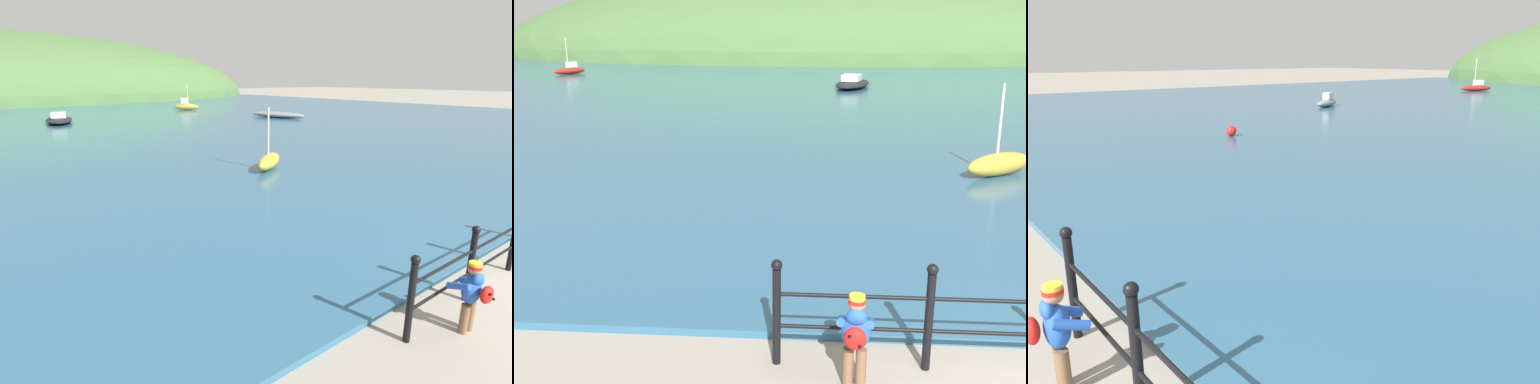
{
  "view_description": "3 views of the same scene",
  "coord_description": "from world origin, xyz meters",
  "views": [
    {
      "loc": [
        -7.22,
        -0.77,
        3.27
      ],
      "look_at": [
        -2.78,
        4.89,
        1.2
      ],
      "focal_mm": 28.0,
      "sensor_mm": 36.0,
      "label": 1
    },
    {
      "loc": [
        -2.62,
        -4.28,
        3.55
      ],
      "look_at": [
        -3.33,
        5.1,
        0.93
      ],
      "focal_mm": 42.0,
      "sensor_mm": 36.0,
      "label": 2
    },
    {
      "loc": [
        1.97,
        0.24,
        2.82
      ],
      "look_at": [
        -2.56,
        3.93,
        1.24
      ],
      "focal_mm": 35.0,
      "sensor_mm": 36.0,
      "label": 3
    }
  ],
  "objects": [
    {
      "name": "water",
      "position": [
        0.0,
        32.0,
        0.05
      ],
      "size": [
        80.0,
        60.0,
        0.1
      ],
      "primitive_type": "cube",
      "color": "#2D5B7A",
      "rests_on": "ground"
    },
    {
      "name": "far_hillside",
      "position": [
        0.0,
        70.94,
        0.0
      ],
      "size": [
        82.95,
        45.62,
        19.64
      ],
      "color": "#476B38",
      "rests_on": "ground"
    },
    {
      "name": "iron_railing",
      "position": [
        -0.59,
        1.5,
        0.64
      ],
      "size": [
        4.92,
        0.12,
        1.21
      ],
      "color": "black",
      "rests_on": "ground"
    },
    {
      "name": "child_in_coat",
      "position": [
        -2.17,
        1.12,
        0.61
      ],
      "size": [
        0.4,
        0.55,
        1.0
      ],
      "color": "brown",
      "rests_on": "ground"
    },
    {
      "name": "boat_nearest_quay",
      "position": [
        -20.64,
        39.23,
        0.4
      ],
      "size": [
        1.97,
        2.71,
        2.64
      ],
      "color": "maroon",
      "rests_on": "water"
    },
    {
      "name": "boat_far_right",
      "position": [
        -0.48,
        30.86,
        0.35
      ],
      "size": [
        2.87,
        5.26,
        0.76
      ],
      "color": "black",
      "rests_on": "water"
    },
    {
      "name": "boat_blue_hull",
      "position": [
        1.78,
        9.97,
        0.39
      ],
      "size": [
        2.01,
        1.6,
        2.18
      ],
      "color": "gold",
      "rests_on": "water"
    }
  ]
}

